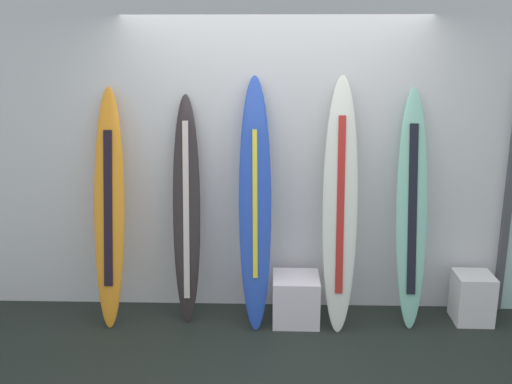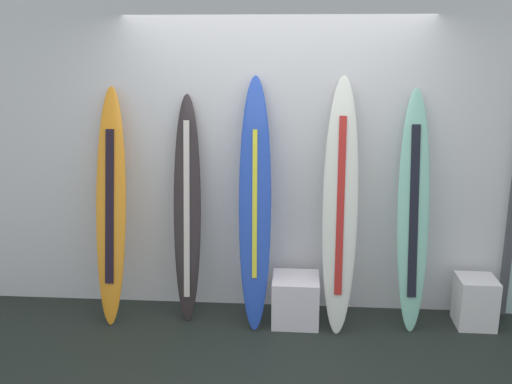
{
  "view_description": "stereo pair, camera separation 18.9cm",
  "coord_description": "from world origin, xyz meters",
  "px_view_note": "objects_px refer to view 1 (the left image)",
  "views": [
    {
      "loc": [
        -0.02,
        -3.52,
        2.27
      ],
      "look_at": [
        -0.15,
        0.95,
        1.11
      ],
      "focal_mm": 40.05,
      "sensor_mm": 36.0,
      "label": 1
    },
    {
      "loc": [
        0.17,
        -3.51,
        2.27
      ],
      "look_at": [
        -0.15,
        0.95,
        1.11
      ],
      "focal_mm": 40.05,
      "sensor_mm": 36.0,
      "label": 2
    }
  ],
  "objects_px": {
    "surfboard_charcoal": "(187,212)",
    "surfboard_cobalt": "(255,205)",
    "surfboard_seafoam": "(412,212)",
    "surfboard_ivory": "(340,205)",
    "display_block_left": "(296,299)",
    "surfboard_sunset": "(109,210)",
    "display_block_center": "(472,298)"
  },
  "relations": [
    {
      "from": "surfboard_seafoam",
      "to": "display_block_center",
      "type": "height_order",
      "value": "surfboard_seafoam"
    },
    {
      "from": "surfboard_cobalt",
      "to": "surfboard_ivory",
      "type": "relative_size",
      "value": 1.0
    },
    {
      "from": "surfboard_ivory",
      "to": "display_block_left",
      "type": "xyz_separation_m",
      "value": [
        -0.34,
        -0.02,
        -0.82
      ]
    },
    {
      "from": "surfboard_ivory",
      "to": "surfboard_seafoam",
      "type": "relative_size",
      "value": 1.05
    },
    {
      "from": "surfboard_cobalt",
      "to": "surfboard_seafoam",
      "type": "xyz_separation_m",
      "value": [
        1.27,
        0.03,
        -0.05
      ]
    },
    {
      "from": "surfboard_sunset",
      "to": "surfboard_cobalt",
      "type": "distance_m",
      "value": 1.19
    },
    {
      "from": "surfboard_ivory",
      "to": "surfboard_charcoal",
      "type": "bearing_deg",
      "value": 176.78
    },
    {
      "from": "surfboard_sunset",
      "to": "surfboard_cobalt",
      "type": "xyz_separation_m",
      "value": [
        1.19,
        0.01,
        0.04
      ]
    },
    {
      "from": "surfboard_sunset",
      "to": "surfboard_ivory",
      "type": "bearing_deg",
      "value": -0.06
    },
    {
      "from": "surfboard_charcoal",
      "to": "surfboard_ivory",
      "type": "xyz_separation_m",
      "value": [
        1.26,
        -0.07,
        0.09
      ]
    },
    {
      "from": "surfboard_ivory",
      "to": "surfboard_seafoam",
      "type": "xyz_separation_m",
      "value": [
        0.59,
        0.04,
        -0.06
      ]
    },
    {
      "from": "surfboard_seafoam",
      "to": "surfboard_charcoal",
      "type": "bearing_deg",
      "value": 179.04
    },
    {
      "from": "surfboard_sunset",
      "to": "surfboard_cobalt",
      "type": "bearing_deg",
      "value": 0.27
    },
    {
      "from": "display_block_left",
      "to": "surfboard_seafoam",
      "type": "bearing_deg",
      "value": 3.66
    },
    {
      "from": "surfboard_charcoal",
      "to": "surfboard_ivory",
      "type": "relative_size",
      "value": 0.92
    },
    {
      "from": "surfboard_sunset",
      "to": "surfboard_charcoal",
      "type": "distance_m",
      "value": 0.63
    },
    {
      "from": "display_block_left",
      "to": "surfboard_ivory",
      "type": "bearing_deg",
      "value": 3.33
    },
    {
      "from": "surfboard_sunset",
      "to": "surfboard_seafoam",
      "type": "xyz_separation_m",
      "value": [
        2.47,
        0.04,
        -0.01
      ]
    },
    {
      "from": "display_block_left",
      "to": "display_block_center",
      "type": "xyz_separation_m",
      "value": [
        1.48,
        0.05,
        0.01
      ]
    },
    {
      "from": "surfboard_sunset",
      "to": "surfboard_charcoal",
      "type": "height_order",
      "value": "surfboard_sunset"
    },
    {
      "from": "display_block_center",
      "to": "surfboard_charcoal",
      "type": "bearing_deg",
      "value": 178.95
    },
    {
      "from": "surfboard_cobalt",
      "to": "display_block_left",
      "type": "bearing_deg",
      "value": -4.63
    },
    {
      "from": "surfboard_charcoal",
      "to": "display_block_center",
      "type": "height_order",
      "value": "surfboard_charcoal"
    },
    {
      "from": "surfboard_charcoal",
      "to": "surfboard_cobalt",
      "type": "xyz_separation_m",
      "value": [
        0.57,
        -0.06,
        0.08
      ]
    },
    {
      "from": "surfboard_charcoal",
      "to": "surfboard_seafoam",
      "type": "xyz_separation_m",
      "value": [
        1.84,
        -0.03,
        0.03
      ]
    },
    {
      "from": "display_block_left",
      "to": "display_block_center",
      "type": "height_order",
      "value": "display_block_center"
    },
    {
      "from": "display_block_left",
      "to": "surfboard_cobalt",
      "type": "bearing_deg",
      "value": 175.37
    },
    {
      "from": "surfboard_charcoal",
      "to": "surfboard_cobalt",
      "type": "bearing_deg",
      "value": -6.28
    },
    {
      "from": "display_block_left",
      "to": "display_block_center",
      "type": "bearing_deg",
      "value": 1.79
    },
    {
      "from": "surfboard_ivory",
      "to": "display_block_left",
      "type": "height_order",
      "value": "surfboard_ivory"
    },
    {
      "from": "surfboard_charcoal",
      "to": "display_block_left",
      "type": "distance_m",
      "value": 1.17
    },
    {
      "from": "surfboard_cobalt",
      "to": "surfboard_charcoal",
      "type": "bearing_deg",
      "value": 173.72
    }
  ]
}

